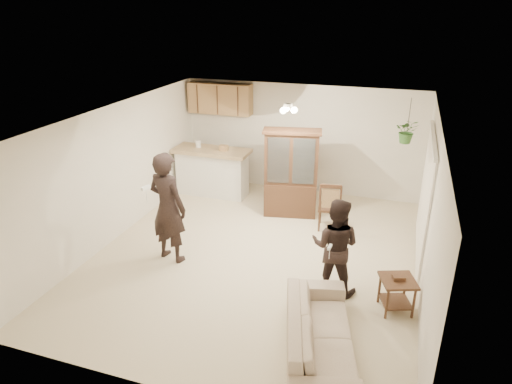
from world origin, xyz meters
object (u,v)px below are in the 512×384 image
(side_table, at_px, (396,294))
(adult, at_px, (168,212))
(chair_hutch_right, at_px, (329,215))
(child, at_px, (335,252))
(chair_hutch_left, at_px, (295,183))
(chair_bar, at_px, (195,175))
(china_hutch, at_px, (291,174))
(sofa, at_px, (320,331))

(side_table, bearing_deg, adult, 175.67)
(adult, height_order, chair_hutch_right, adult)
(child, bearing_deg, chair_hutch_right, -73.96)
(chair_hutch_left, distance_m, chair_hutch_right, 1.72)
(child, height_order, chair_hutch_left, child)
(chair_hutch_right, bearing_deg, chair_hutch_left, -60.76)
(adult, relative_size, chair_hutch_right, 1.79)
(child, distance_m, chair_bar, 5.15)
(china_hutch, xyz_separation_m, chair_hutch_left, (-0.13, 1.00, -0.60))
(adult, bearing_deg, chair_hutch_right, -127.10)
(child, xyz_separation_m, chair_bar, (-3.92, 3.31, -0.41))
(adult, bearing_deg, chair_bar, -58.59)
(adult, height_order, china_hutch, china_hutch)
(sofa, bearing_deg, chair_hutch_left, 2.57)
(adult, bearing_deg, child, -168.18)
(adult, distance_m, side_table, 3.86)
(chair_hutch_left, height_order, chair_hutch_right, chair_hutch_left)
(sofa, relative_size, adult, 1.04)
(sofa, bearing_deg, side_table, -49.60)
(child, bearing_deg, side_table, 171.49)
(side_table, relative_size, chair_hutch_right, 0.61)
(chair_bar, bearing_deg, side_table, -47.50)
(china_hutch, height_order, chair_bar, china_hutch)
(adult, distance_m, chair_hutch_right, 3.22)
(child, xyz_separation_m, china_hutch, (-1.31, 2.47, 0.23))
(adult, distance_m, china_hutch, 2.85)
(adult, distance_m, chair_hutch_left, 3.72)
(child, height_order, chair_bar, child)
(chair_hutch_right, bearing_deg, adult, 32.40)
(adult, xyz_separation_m, chair_hutch_right, (2.42, 2.02, -0.62))
(side_table, height_order, chair_bar, chair_bar)
(child, xyz_separation_m, side_table, (0.96, -0.22, -0.40))
(adult, relative_size, chair_hutch_left, 1.66)
(sofa, relative_size, chair_hutch_left, 1.73)
(child, xyz_separation_m, chair_hutch_right, (-0.42, 2.08, -0.39))
(sofa, xyz_separation_m, chair_bar, (-4.00, 4.79, -0.10))
(sofa, bearing_deg, adult, 47.62)
(side_table, bearing_deg, chair_hutch_left, 123.10)
(china_hutch, relative_size, side_table, 3.01)
(adult, xyz_separation_m, chair_bar, (-1.08, 3.25, -0.63))
(child, relative_size, chair_hutch_left, 1.24)
(sofa, xyz_separation_m, china_hutch, (-1.40, 3.94, 0.54))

